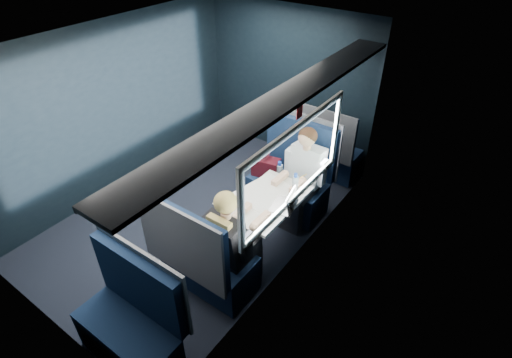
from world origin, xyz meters
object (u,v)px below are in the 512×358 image
Objects in this scene: man at (303,173)px; woman at (231,238)px; seat_row_back at (133,323)px; laptop at (287,203)px; bottle_small at (295,184)px; table at (266,204)px; seat_row_front at (324,150)px; seat_bay_near at (290,179)px; cup at (302,191)px; seat_bay_far at (203,259)px.

woman is at bearing -90.00° from man.
seat_row_back reaches higher than laptop.
table is at bearing -122.47° from bottle_small.
seat_row_front is 0.88× the size of woman.
cup is at bearing -49.45° from seat_bay_near.
seat_bay_far is 0.95× the size of man.
seat_row_back is at bearing -104.48° from laptop.
seat_bay_near reaches higher than laptop.
man reaches higher than bottle_small.
seat_row_back is (0.00, -0.92, -0.00)m from seat_bay_far.
seat_bay_far is 15.77× the size of cup.
table is at bearing 78.22° from seat_bay_far.
woman reaches higher than seat_bay_far.
table is 0.31m from laptop.
seat_row_back is 2.53m from man.
seat_row_back is 0.88× the size of woman.
laptop is at bearing -0.92° from table.
bottle_small is (0.37, -1.49, 0.44)m from seat_row_front.
seat_bay_far is 1.32m from cup.
man is at bearing 107.46° from bottle_small.
seat_bay_far is at bearing -111.31° from cup.
laptop is (0.46, 1.79, 0.39)m from seat_row_back.
seat_bay_far is at bearing -107.66° from bottle_small.
seat_row_front reaches higher than bottle_small.
cup is at bearing 68.69° from seat_bay_far.
seat_row_back is 1.89m from laptop.
bottle_small is (0.37, 1.18, 0.43)m from seat_bay_far.
seat_bay_near reaches higher than bottle_small.
table is 0.76× the size of man.
laptop is (0.48, -0.87, 0.38)m from seat_bay_near.
table is at bearing 95.45° from woman.
seat_bay_near is at bearing 124.61° from bottle_small.
seat_bay_near is at bearing 102.84° from table.
laptop is (0.46, -1.80, 0.39)m from seat_row_front.
seat_bay_near is at bearing 130.55° from cup.
seat_bay_far is at bearing -117.99° from laptop.
seat_bay_near is 1.09× the size of seat_row_front.
man is (0.25, 1.57, 0.30)m from seat_bay_far.
seat_row_back is at bearing -90.00° from seat_bay_far.
woman is (0.25, 0.17, 0.31)m from seat_bay_far.
seat_bay_far is at bearing -89.50° from seat_bay_near.
seat_row_front is at bearing 104.08° from bottle_small.
seat_bay_far is 0.95× the size of woman.
seat_bay_near is 1.74m from seat_bay_far.
seat_bay_near is at bearing 99.56° from woman.
seat_row_back reaches higher than table.
seat_row_back is 1.16m from woman.
cup is (0.48, -0.56, 0.36)m from seat_bay_near.
table is 0.76× the size of woman.
man is at bearing 118.57° from cup.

